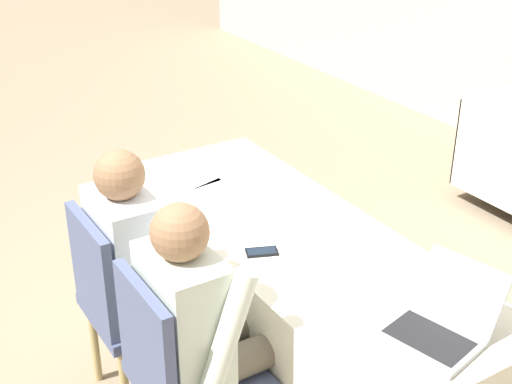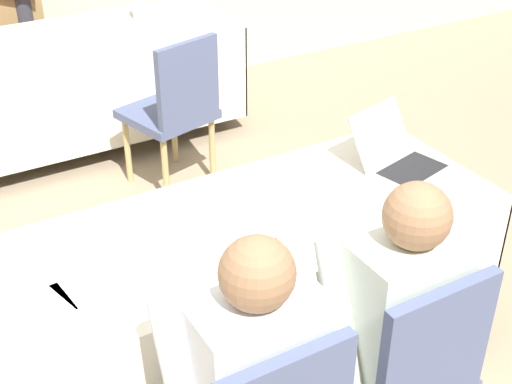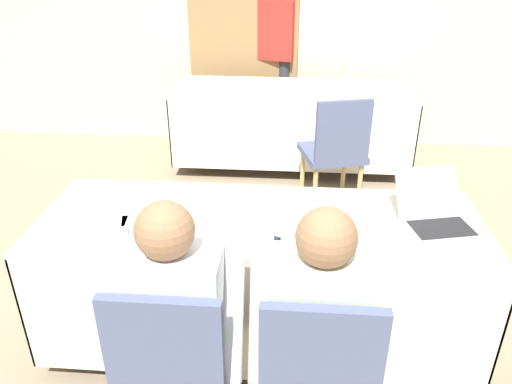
% 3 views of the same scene
% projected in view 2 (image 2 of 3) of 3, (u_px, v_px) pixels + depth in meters
% --- Properties ---
extents(ground_plane, '(24.00, 24.00, 0.00)m').
position_uv_depth(ground_plane, '(232.00, 376.00, 2.93)').
color(ground_plane, gray).
extents(conference_table_near, '(2.08, 0.74, 0.74)m').
position_uv_depth(conference_table_near, '(230.00, 267.00, 2.63)').
color(conference_table_near, silver).
rests_on(conference_table_near, ground_plane).
extents(conference_table_far, '(2.08, 0.74, 0.74)m').
position_uv_depth(conference_table_far, '(71.00, 63.00, 4.39)').
color(conference_table_far, silver).
rests_on(conference_table_far, ground_plane).
extents(laptop, '(0.37, 0.41, 0.22)m').
position_uv_depth(laptop, '(402.00, 160.00, 2.87)').
color(laptop, '#99999E').
rests_on(laptop, conference_table_near).
extents(cell_phone, '(0.11, 0.14, 0.01)m').
position_uv_depth(cell_phone, '(270.00, 250.00, 2.41)').
color(cell_phone, black).
rests_on(cell_phone, conference_table_near).
extents(paper_beside_laptop, '(0.28, 0.34, 0.00)m').
position_uv_depth(paper_beside_laptop, '(79.00, 273.00, 2.31)').
color(paper_beside_laptop, white).
rests_on(paper_beside_laptop, conference_table_near).
extents(paper_centre_table, '(0.24, 0.32, 0.00)m').
position_uv_depth(paper_centre_table, '(44.00, 321.00, 2.12)').
color(paper_centre_table, white).
rests_on(paper_centre_table, conference_table_near).
extents(water_bottle, '(0.06, 0.06, 0.29)m').
position_uv_depth(water_bottle, '(137.00, 0.00, 4.47)').
color(water_bottle, '#B7B7C1').
rests_on(water_bottle, conference_table_far).
extents(chair_near_right, '(0.44, 0.44, 0.92)m').
position_uv_depth(chair_near_right, '(402.00, 368.00, 2.27)').
color(chair_near_right, tan).
rests_on(chair_near_right, ground_plane).
extents(chair_far_spare, '(0.54, 0.54, 0.92)m').
position_uv_depth(chair_far_spare, '(175.00, 107.00, 3.97)').
color(chair_far_spare, tan).
rests_on(chair_far_spare, ground_plane).
extents(person_checkered_shirt, '(0.50, 0.52, 1.18)m').
position_uv_depth(person_checkered_shirt, '(243.00, 371.00, 2.05)').
color(person_checkered_shirt, '#665B4C').
rests_on(person_checkered_shirt, ground_plane).
extents(person_white_shirt, '(0.50, 0.52, 1.18)m').
position_uv_depth(person_white_shirt, '(386.00, 311.00, 2.27)').
color(person_white_shirt, '#665B4C').
rests_on(person_white_shirt, ground_plane).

